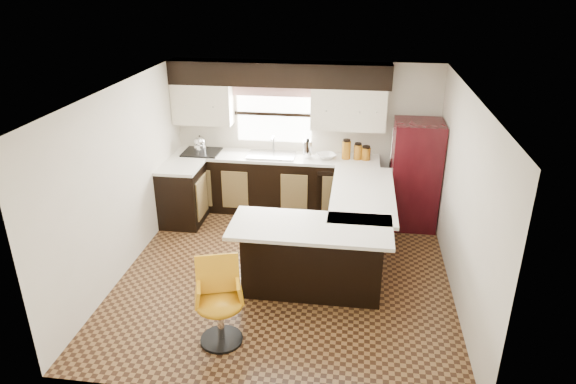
# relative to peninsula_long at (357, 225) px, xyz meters

# --- Properties ---
(floor) EXTENTS (4.40, 4.40, 0.00)m
(floor) POSITION_rel_peninsula_long_xyz_m (-0.90, -0.62, -0.45)
(floor) COLOR #49301A
(floor) RESTS_ON ground
(ceiling) EXTENTS (4.40, 4.40, 0.00)m
(ceiling) POSITION_rel_peninsula_long_xyz_m (-0.90, -0.62, 1.95)
(ceiling) COLOR silver
(ceiling) RESTS_ON wall_back
(wall_back) EXTENTS (4.40, 0.00, 4.40)m
(wall_back) POSITION_rel_peninsula_long_xyz_m (-0.90, 1.58, 0.75)
(wall_back) COLOR beige
(wall_back) RESTS_ON floor
(wall_front) EXTENTS (4.40, 0.00, 4.40)m
(wall_front) POSITION_rel_peninsula_long_xyz_m (-0.90, -2.83, 0.75)
(wall_front) COLOR beige
(wall_front) RESTS_ON floor
(wall_left) EXTENTS (0.00, 4.40, 4.40)m
(wall_left) POSITION_rel_peninsula_long_xyz_m (-3.00, -0.62, 0.75)
(wall_left) COLOR beige
(wall_left) RESTS_ON floor
(wall_right) EXTENTS (0.00, 4.40, 4.40)m
(wall_right) POSITION_rel_peninsula_long_xyz_m (1.20, -0.62, 0.75)
(wall_right) COLOR beige
(wall_right) RESTS_ON floor
(base_cab_back) EXTENTS (3.30, 0.60, 0.90)m
(base_cab_back) POSITION_rel_peninsula_long_xyz_m (-1.35, 1.28, 0.00)
(base_cab_back) COLOR black
(base_cab_back) RESTS_ON floor
(base_cab_left) EXTENTS (0.60, 0.70, 0.90)m
(base_cab_left) POSITION_rel_peninsula_long_xyz_m (-2.70, 0.62, 0.00)
(base_cab_left) COLOR black
(base_cab_left) RESTS_ON floor
(counter_back) EXTENTS (3.30, 0.60, 0.04)m
(counter_back) POSITION_rel_peninsula_long_xyz_m (-1.35, 1.28, 0.47)
(counter_back) COLOR silver
(counter_back) RESTS_ON base_cab_back
(counter_left) EXTENTS (0.60, 0.70, 0.04)m
(counter_left) POSITION_rel_peninsula_long_xyz_m (-2.70, 0.62, 0.47)
(counter_left) COLOR silver
(counter_left) RESTS_ON base_cab_left
(soffit) EXTENTS (3.40, 0.35, 0.36)m
(soffit) POSITION_rel_peninsula_long_xyz_m (-1.30, 1.40, 1.77)
(soffit) COLOR black
(soffit) RESTS_ON wall_back
(upper_cab_left) EXTENTS (0.94, 0.35, 0.64)m
(upper_cab_left) POSITION_rel_peninsula_long_xyz_m (-2.52, 1.40, 1.27)
(upper_cab_left) COLOR beige
(upper_cab_left) RESTS_ON wall_back
(upper_cab_right) EXTENTS (1.14, 0.35, 0.64)m
(upper_cab_right) POSITION_rel_peninsula_long_xyz_m (-0.22, 1.40, 1.27)
(upper_cab_right) COLOR beige
(upper_cab_right) RESTS_ON wall_back
(window_pane) EXTENTS (1.20, 0.02, 0.90)m
(window_pane) POSITION_rel_peninsula_long_xyz_m (-1.40, 1.56, 1.10)
(window_pane) COLOR white
(window_pane) RESTS_ON wall_back
(valance) EXTENTS (1.30, 0.06, 0.18)m
(valance) POSITION_rel_peninsula_long_xyz_m (-1.40, 1.52, 1.49)
(valance) COLOR #D19B93
(valance) RESTS_ON wall_back
(sink) EXTENTS (0.75, 0.45, 0.03)m
(sink) POSITION_rel_peninsula_long_xyz_m (-1.40, 1.25, 0.51)
(sink) COLOR #B2B2B7
(sink) RESTS_ON counter_back
(dishwasher) EXTENTS (0.58, 0.03, 0.78)m
(dishwasher) POSITION_rel_peninsula_long_xyz_m (-0.35, 0.99, -0.02)
(dishwasher) COLOR black
(dishwasher) RESTS_ON floor
(cooktop) EXTENTS (0.58, 0.50, 0.02)m
(cooktop) POSITION_rel_peninsula_long_xyz_m (-2.55, 1.25, 0.51)
(cooktop) COLOR black
(cooktop) RESTS_ON counter_back
(peninsula_long) EXTENTS (0.60, 1.95, 0.90)m
(peninsula_long) POSITION_rel_peninsula_long_xyz_m (0.00, 0.00, 0.00)
(peninsula_long) COLOR black
(peninsula_long) RESTS_ON floor
(peninsula_return) EXTENTS (1.65, 0.60, 0.90)m
(peninsula_return) POSITION_rel_peninsula_long_xyz_m (-0.53, -0.97, 0.00)
(peninsula_return) COLOR black
(peninsula_return) RESTS_ON floor
(counter_pen_long) EXTENTS (0.84, 1.95, 0.04)m
(counter_pen_long) POSITION_rel_peninsula_long_xyz_m (0.05, 0.00, 0.47)
(counter_pen_long) COLOR silver
(counter_pen_long) RESTS_ON peninsula_long
(counter_pen_return) EXTENTS (1.89, 0.84, 0.04)m
(counter_pen_return) POSITION_rel_peninsula_long_xyz_m (-0.55, -1.06, 0.47)
(counter_pen_return) COLOR silver
(counter_pen_return) RESTS_ON peninsula_return
(refrigerator) EXTENTS (0.71, 0.68, 1.65)m
(refrigerator) POSITION_rel_peninsula_long_xyz_m (0.83, 1.05, 0.38)
(refrigerator) COLOR #32080D
(refrigerator) RESTS_ON floor
(bar_chair) EXTENTS (0.63, 0.63, 0.94)m
(bar_chair) POSITION_rel_peninsula_long_xyz_m (-1.39, -2.06, 0.02)
(bar_chair) COLOR orange
(bar_chair) RESTS_ON floor
(kettle) EXTENTS (0.20, 0.20, 0.27)m
(kettle) POSITION_rel_peninsula_long_xyz_m (-2.57, 1.26, 0.65)
(kettle) COLOR silver
(kettle) RESTS_ON cooktop
(percolator) EXTENTS (0.14, 0.14, 0.27)m
(percolator) POSITION_rel_peninsula_long_xyz_m (-0.83, 1.28, 0.63)
(percolator) COLOR silver
(percolator) RESTS_ON counter_back
(mixing_bowl) EXTENTS (0.38, 0.38, 0.07)m
(mixing_bowl) POSITION_rel_peninsula_long_xyz_m (-0.53, 1.28, 0.53)
(mixing_bowl) COLOR white
(mixing_bowl) RESTS_ON counter_back
(canister_large) EXTENTS (0.14, 0.14, 0.29)m
(canister_large) POSITION_rel_peninsula_long_xyz_m (-0.22, 1.30, 0.64)
(canister_large) COLOR #985D12
(canister_large) RESTS_ON counter_back
(canister_med) EXTENTS (0.12, 0.12, 0.24)m
(canister_med) POSITION_rel_peninsula_long_xyz_m (-0.05, 1.30, 0.61)
(canister_med) COLOR #985D12
(canister_med) RESTS_ON counter_back
(canister_small) EXTENTS (0.14, 0.14, 0.19)m
(canister_small) POSITION_rel_peninsula_long_xyz_m (0.08, 1.30, 0.59)
(canister_small) COLOR #985D12
(canister_small) RESTS_ON counter_back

